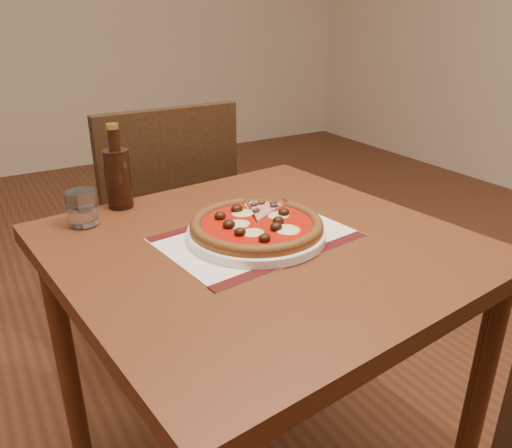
# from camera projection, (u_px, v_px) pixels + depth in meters

# --- Properties ---
(table) EXTENTS (0.88, 0.88, 0.75)m
(table) POSITION_uv_depth(u_px,v_px,m) (261.00, 282.00, 1.09)
(table) COLOR #5C2F15
(table) RESTS_ON ground
(chair_far) EXTENTS (0.45, 0.45, 0.93)m
(chair_far) POSITION_uv_depth(u_px,v_px,m) (162.00, 223.00, 1.68)
(chair_far) COLOR black
(chair_far) RESTS_ON ground
(placemat) EXTENTS (0.42, 0.32, 0.00)m
(placemat) POSITION_uv_depth(u_px,v_px,m) (257.00, 237.00, 1.06)
(placemat) COLOR silver
(placemat) RESTS_ON table
(plate) EXTENTS (0.29, 0.29, 0.02)m
(plate) POSITION_uv_depth(u_px,v_px,m) (257.00, 233.00, 1.05)
(plate) COLOR white
(plate) RESTS_ON placemat
(pizza) EXTENTS (0.28, 0.28, 0.04)m
(pizza) POSITION_uv_depth(u_px,v_px,m) (257.00, 225.00, 1.05)
(pizza) COLOR brown
(pizza) RESTS_ON plate
(ham_slice) EXTENTS (0.12, 0.13, 0.02)m
(ham_slice) POSITION_uv_depth(u_px,v_px,m) (265.00, 209.00, 1.14)
(ham_slice) COLOR brown
(ham_slice) RESTS_ON plate
(water_glass) EXTENTS (0.08, 0.08, 0.08)m
(water_glass) POSITION_uv_depth(u_px,v_px,m) (82.00, 208.00, 1.11)
(water_glass) COLOR white
(water_glass) RESTS_ON table
(bottle) EXTENTS (0.06, 0.06, 0.20)m
(bottle) POSITION_uv_depth(u_px,v_px,m) (118.00, 176.00, 1.19)
(bottle) COLOR #35180D
(bottle) RESTS_ON table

